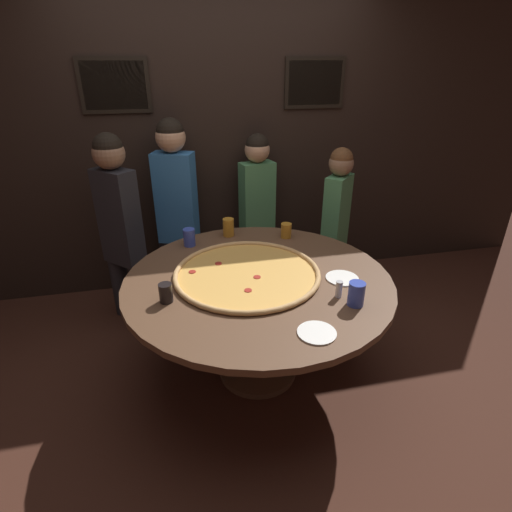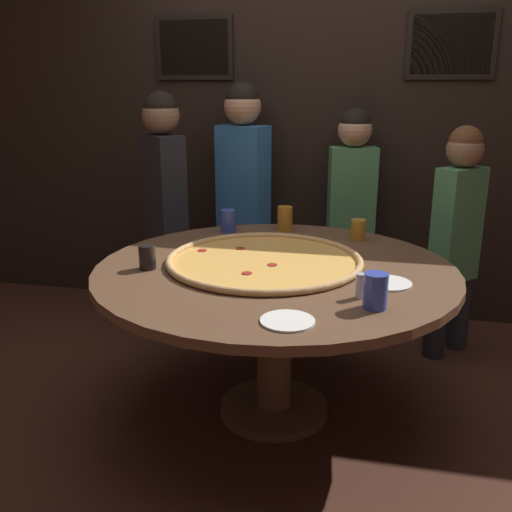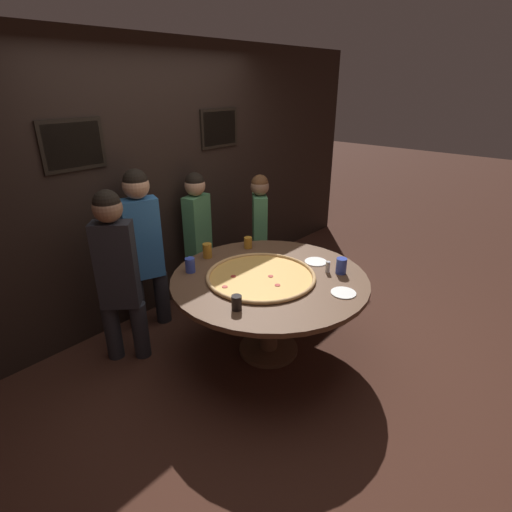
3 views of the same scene
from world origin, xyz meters
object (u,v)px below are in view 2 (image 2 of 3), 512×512
object	(u,v)px
drink_cup_by_shaker	(147,257)
white_plate_near_front	(387,283)
white_plate_right_side	(287,321)
dining_table	(275,293)
drink_cup_near_left	(285,218)
drink_cup_far_left	(228,221)
condiment_shaker	(360,286)
drink_cup_near_right	(358,230)
diner_side_right	(165,199)
diner_side_left	(351,205)
diner_centre_back	(243,189)
diner_far_right	(457,230)
giant_pizza	(264,260)
drink_cup_beside_pizza	(376,291)

from	to	relation	value
drink_cup_by_shaker	white_plate_near_front	size ratio (longest dim) A/B	0.55
white_plate_right_side	white_plate_near_front	bearing A→B (deg)	54.40
dining_table	white_plate_near_front	size ratio (longest dim) A/B	8.21
drink_cup_near_left	drink_cup_far_left	bearing A→B (deg)	-159.03
drink_cup_near_left	condiment_shaker	world-z (taller)	drink_cup_near_left
drink_cup_near_left	drink_cup_by_shaker	world-z (taller)	drink_cup_near_left
dining_table	drink_cup_far_left	distance (m)	0.70
drink_cup_near_left	drink_cup_near_right	size ratio (longest dim) A/B	1.23
diner_side_right	diner_side_left	bearing A→B (deg)	-119.57
drink_cup_far_left	white_plate_near_front	xyz separation A→B (m)	(0.86, -0.69, -0.06)
diner_centre_back	diner_side_left	bearing A→B (deg)	-155.81
diner_far_right	diner_centre_back	size ratio (longest dim) A/B	0.86
diner_centre_back	diner_side_right	world-z (taller)	diner_centre_back
drink_cup_near_right	diner_side_right	xyz separation A→B (m)	(-1.20, 0.32, 0.05)
dining_table	diner_side_left	size ratio (longest dim) A/B	1.17
diner_far_right	giant_pizza	bearing A→B (deg)	-4.15
drink_cup_far_left	diner_far_right	world-z (taller)	diner_far_right
drink_cup_far_left	diner_centre_back	size ratio (longest dim) A/B	0.08
drink_cup_far_left	diner_far_right	size ratio (longest dim) A/B	0.09
drink_cup_near_left	diner_side_right	distance (m)	0.81
drink_cup_near_left	diner_side_left	bearing A→B (deg)	56.96
giant_pizza	diner_far_right	size ratio (longest dim) A/B	0.68
drink_cup_far_left	white_plate_right_side	bearing A→B (deg)	-65.76
giant_pizza	diner_side_right	xyz separation A→B (m)	(-0.80, 0.83, 0.09)
dining_table	white_plate_right_side	bearing A→B (deg)	-75.70
drink_cup_beside_pizza	diner_centre_back	world-z (taller)	diner_centre_back
drink_cup_near_left	diner_far_right	size ratio (longest dim) A/B	0.10
dining_table	giant_pizza	size ratio (longest dim) A/B	1.80
drink_cup_far_left	dining_table	bearing A→B (deg)	-56.58
drink_cup_by_shaker	diner_far_right	bearing A→B (deg)	35.45
drink_cup_far_left	diner_side_right	distance (m)	0.58
dining_table	diner_far_right	world-z (taller)	diner_far_right
drink_cup_near_right	diner_side_left	size ratio (longest dim) A/B	0.08
white_plate_right_side	diner_side_left	xyz separation A→B (m)	(0.11, 1.79, 0.04)
diner_side_right	white_plate_near_front	bearing A→B (deg)	-172.08
drink_cup_by_shaker	drink_cup_near_right	xyz separation A→B (m)	(0.89, 0.70, -0.00)
giant_pizza	drink_cup_by_shaker	distance (m)	0.53
drink_cup_beside_pizza	diner_centre_back	distance (m)	1.78
dining_table	diner_side_right	distance (m)	1.24
condiment_shaker	diner_side_right	world-z (taller)	diner_side_right
diner_far_right	diner_centre_back	xyz separation A→B (m)	(-1.30, 0.29, 0.13)
drink_cup_near_left	white_plate_right_side	bearing A→B (deg)	-80.02
diner_centre_back	condiment_shaker	bearing A→B (deg)	139.42
drink_cup_near_left	dining_table	bearing A→B (deg)	-83.98
diner_side_right	diner_side_left	distance (m)	1.17
white_plate_right_side	diner_centre_back	xyz separation A→B (m)	(-0.58, 1.75, 0.13)
drink_cup_near_left	condiment_shaker	bearing A→B (deg)	-65.08
drink_cup_beside_pizza	dining_table	bearing A→B (deg)	137.54
drink_cup_by_shaker	drink_cup_near_right	size ratio (longest dim) A/B	1.01
drink_cup_far_left	condiment_shaker	xyz separation A→B (m)	(0.76, -0.87, -0.01)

